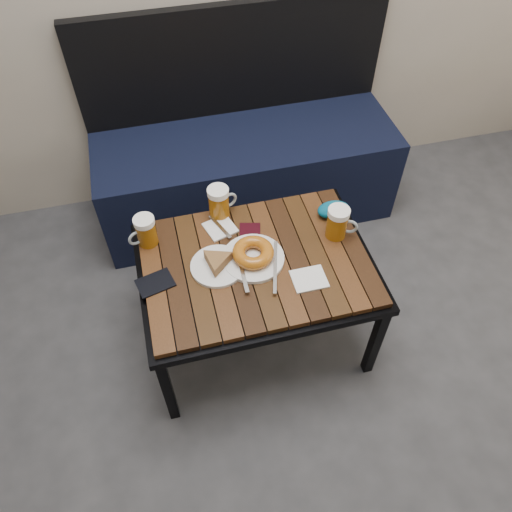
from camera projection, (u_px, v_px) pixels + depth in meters
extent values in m
cube|color=black|center=(247.00, 175.00, 2.45)|extent=(1.40, 0.50, 0.45)
cube|color=black|center=(233.00, 60.00, 2.23)|extent=(1.40, 0.05, 0.50)
cube|color=black|center=(168.00, 390.00, 1.74)|extent=(0.03, 0.03, 0.42)
cube|color=black|center=(375.00, 342.00, 1.86)|extent=(0.04, 0.03, 0.42)
cube|color=black|center=(149.00, 268.00, 2.09)|extent=(0.03, 0.04, 0.42)
cube|color=black|center=(325.00, 235.00, 2.21)|extent=(0.04, 0.04, 0.42)
cube|color=black|center=(256.00, 268.00, 1.80)|extent=(0.84, 0.62, 0.03)
cube|color=#331C0B|center=(256.00, 263.00, 1.78)|extent=(0.80, 0.58, 0.02)
cylinder|color=#8E500B|center=(147.00, 233.00, 1.80)|extent=(0.09, 0.09, 0.10)
cylinder|color=white|center=(144.00, 221.00, 1.75)|extent=(0.08, 0.08, 0.02)
torus|color=#8C999E|center=(136.00, 238.00, 1.78)|extent=(0.06, 0.03, 0.06)
cylinder|color=#8E500B|center=(219.00, 205.00, 1.88)|extent=(0.10, 0.10, 0.11)
cylinder|color=white|center=(218.00, 192.00, 1.83)|extent=(0.08, 0.08, 0.02)
torus|color=#8C999E|center=(229.00, 200.00, 1.90)|extent=(0.07, 0.03, 0.07)
cylinder|color=#8E500B|center=(337.00, 225.00, 1.82)|extent=(0.10, 0.10, 0.10)
cylinder|color=white|center=(339.00, 212.00, 1.77)|extent=(0.08, 0.08, 0.02)
torus|color=#8C999E|center=(349.00, 227.00, 1.81)|extent=(0.06, 0.04, 0.06)
cylinder|color=white|center=(218.00, 266.00, 1.75)|extent=(0.19, 0.19, 0.01)
cylinder|color=white|center=(253.00, 258.00, 1.78)|extent=(0.22, 0.22, 0.01)
torus|color=#7F320B|center=(253.00, 253.00, 1.75)|extent=(0.15, 0.15, 0.05)
cube|color=#A5A8AD|center=(275.00, 267.00, 1.74)|extent=(0.08, 0.23, 0.00)
cube|color=#A5A8AD|center=(243.00, 273.00, 1.72)|extent=(0.02, 0.17, 0.00)
cube|color=white|center=(220.00, 228.00, 1.88)|extent=(0.13, 0.13, 0.01)
cube|color=#A5A8AD|center=(220.00, 227.00, 1.87)|extent=(0.06, 0.14, 0.00)
cube|color=white|center=(309.00, 279.00, 1.72)|extent=(0.12, 0.10, 0.01)
cube|color=black|center=(155.00, 283.00, 1.71)|extent=(0.14, 0.12, 0.01)
cube|color=black|center=(250.00, 234.00, 1.86)|extent=(0.10, 0.12, 0.01)
ellipsoid|color=navy|center=(333.00, 210.00, 1.90)|extent=(0.13, 0.08, 0.05)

